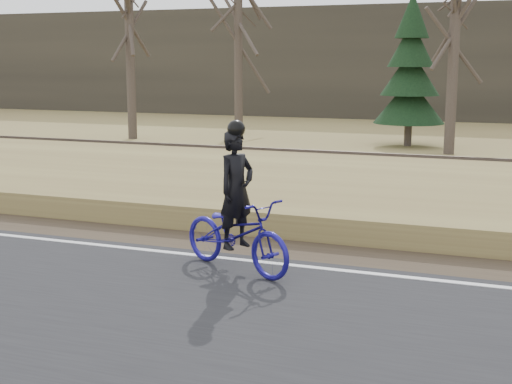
% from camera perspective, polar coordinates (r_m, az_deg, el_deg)
% --- Properties ---
extents(ground, '(120.00, 120.00, 0.00)m').
position_cam_1_polar(ground, '(10.36, 11.82, -7.34)').
color(ground, '#96894C').
rests_on(ground, ground).
extents(road, '(120.00, 6.00, 0.06)m').
position_cam_1_polar(road, '(8.03, 8.98, -12.38)').
color(road, black).
rests_on(road, ground).
extents(edge_line, '(120.00, 0.12, 0.01)m').
position_cam_1_polar(edge_line, '(10.52, 12.01, -6.69)').
color(edge_line, silver).
rests_on(edge_line, road).
extents(shoulder, '(120.00, 1.60, 0.04)m').
position_cam_1_polar(shoulder, '(11.49, 12.77, -5.49)').
color(shoulder, '#473A2B').
rests_on(shoulder, ground).
extents(embankment, '(120.00, 5.00, 0.44)m').
position_cam_1_polar(embankment, '(14.34, 14.48, -1.56)').
color(embankment, '#96894C').
rests_on(embankment, ground).
extents(ballast, '(120.00, 3.00, 0.45)m').
position_cam_1_polar(ballast, '(18.06, 15.82, 0.84)').
color(ballast, slate).
rests_on(ballast, ground).
extents(railroad, '(120.00, 2.40, 0.29)m').
position_cam_1_polar(railroad, '(18.01, 15.87, 1.79)').
color(railroad, black).
rests_on(railroad, ballast).
extents(treeline_backdrop, '(120.00, 4.00, 6.00)m').
position_cam_1_polar(treeline_backdrop, '(39.79, 18.85, 9.78)').
color(treeline_backdrop, '#383328').
rests_on(treeline_backdrop, ground).
extents(cyclist, '(2.22, 1.52, 2.23)m').
position_cam_1_polar(cyclist, '(10.48, -1.56, -2.57)').
color(cyclist, navy).
rests_on(cyclist, road).
extents(bare_tree_far_left, '(0.36, 0.36, 6.45)m').
position_cam_1_polar(bare_tree_far_left, '(29.12, -10.03, 10.54)').
color(bare_tree_far_left, '#4C4038').
rests_on(bare_tree_far_left, ground).
extents(bare_tree_left, '(0.36, 0.36, 8.42)m').
position_cam_1_polar(bare_tree_left, '(30.83, -1.43, 12.52)').
color(bare_tree_left, '#4C4038').
rests_on(bare_tree_left, ground).
extents(bare_tree_near_left, '(0.36, 0.36, 6.42)m').
position_cam_1_polar(bare_tree_near_left, '(24.79, 15.51, 10.32)').
color(bare_tree_near_left, '#4C4038').
rests_on(bare_tree_near_left, ground).
extents(conifer, '(2.60, 2.60, 5.54)m').
position_cam_1_polar(conifer, '(26.90, 12.24, 9.19)').
color(conifer, '#4C4038').
rests_on(conifer, ground).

